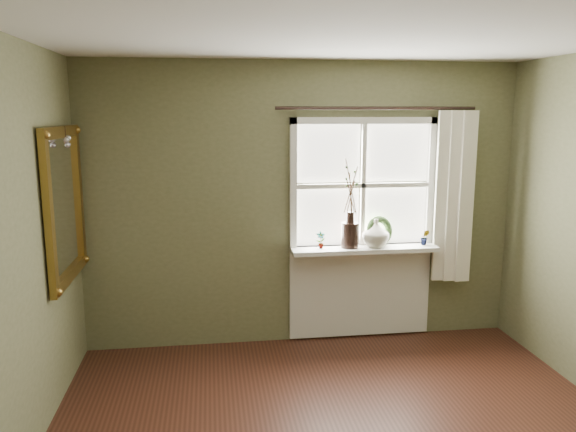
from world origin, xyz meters
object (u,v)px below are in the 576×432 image
Objects in this scene: dark_jug at (350,235)px; wreath at (379,234)px; cream_vase at (376,233)px; gilt_mirror at (65,204)px.

dark_jug is 0.30m from wreath.
wreath is at bearing 7.79° from dark_jug.
cream_vase is at bearing 0.00° from dark_jug.
gilt_mirror is at bearing -170.88° from cream_vase.
wreath is 2.74m from gilt_mirror.
cream_vase is at bearing -162.04° from wreath.
cream_vase is at bearing 9.12° from gilt_mirror.
cream_vase is 2.68m from gilt_mirror.
dark_jug is at bearing 10.03° from gilt_mirror.
wreath is 0.24× the size of gilt_mirror.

